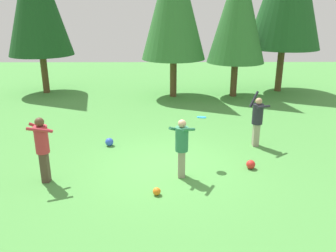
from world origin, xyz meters
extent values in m
plane|color=#4C9342|center=(0.00, 0.00, 0.00)|extent=(40.00, 40.00, 0.00)
cube|color=gray|center=(2.90, 1.59, 0.38)|extent=(0.19, 0.22, 0.76)
cylinder|color=#23232D|center=(2.90, 1.59, 1.08)|extent=(0.34, 0.34, 0.66)
sphere|color=tan|center=(2.90, 1.59, 1.51)|extent=(0.21, 0.21, 0.21)
cylinder|color=#23232D|center=(3.01, 1.43, 1.37)|extent=(0.51, 0.39, 0.12)
cylinder|color=#23232D|center=(2.78, 1.76, 1.53)|extent=(0.35, 0.28, 0.51)
cube|color=gray|center=(0.37, -0.59, 0.38)|extent=(0.19, 0.22, 0.75)
cylinder|color=#2D7551|center=(0.37, -0.59, 1.08)|extent=(0.34, 0.34, 0.65)
sphere|color=tan|center=(0.37, -0.59, 1.50)|extent=(0.21, 0.21, 0.21)
cylinder|color=#2D7551|center=(0.21, -0.47, 1.30)|extent=(0.38, 0.49, 0.29)
cylinder|color=#2D7551|center=(0.53, -0.70, 1.38)|extent=(0.38, 0.50, 0.23)
cube|color=#4C382D|center=(-3.16, -0.84, 0.41)|extent=(0.19, 0.22, 0.82)
cylinder|color=#B72D38|center=(-3.16, -0.84, 1.17)|extent=(0.34, 0.34, 0.71)
sphere|color=brown|center=(-3.16, -0.84, 1.63)|extent=(0.23, 0.23, 0.23)
cylinder|color=#B72D38|center=(-3.21, -0.65, 1.42)|extent=(0.58, 0.22, 0.34)
cylinder|color=#B72D38|center=(-3.11, -1.03, 1.49)|extent=(0.61, 0.23, 0.20)
cylinder|color=#2393D1|center=(0.96, 0.25, 1.40)|extent=(0.34, 0.34, 0.07)
sphere|color=red|center=(2.34, -0.13, 0.13)|extent=(0.25, 0.25, 0.25)
sphere|color=blue|center=(-1.89, 1.61, 0.13)|extent=(0.26, 0.26, 0.26)
sphere|color=orange|center=(-0.27, -1.56, 0.10)|extent=(0.19, 0.19, 0.19)
cylinder|color=brown|center=(3.42, 8.33, 1.57)|extent=(0.33, 0.33, 3.14)
cone|color=#337033|center=(3.42, 8.33, 4.23)|extent=(2.82, 2.82, 5.02)
cylinder|color=brown|center=(6.08, 9.48, 2.06)|extent=(0.35, 0.35, 4.13)
cylinder|color=brown|center=(0.35, 8.31, 1.73)|extent=(0.34, 0.34, 3.46)
cylinder|color=brown|center=(-6.39, 9.19, 1.80)|extent=(0.34, 0.34, 3.60)
camera|label=1|loc=(-0.06, -8.94, 4.30)|focal=36.99mm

